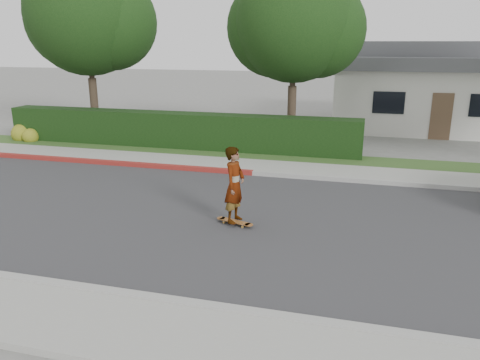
# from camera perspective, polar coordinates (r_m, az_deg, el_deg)

# --- Properties ---
(ground) EXTENTS (120.00, 120.00, 0.00)m
(ground) POSITION_cam_1_polar(r_m,az_deg,el_deg) (12.20, -7.50, -4.20)
(ground) COLOR slate
(ground) RESTS_ON ground
(road) EXTENTS (60.00, 8.00, 0.01)m
(road) POSITION_cam_1_polar(r_m,az_deg,el_deg) (12.19, -7.50, -4.18)
(road) COLOR #2D2D30
(road) RESTS_ON ground
(curb_near) EXTENTS (60.00, 0.20, 0.15)m
(curb_near) POSITION_cam_1_polar(r_m,az_deg,el_deg) (8.87, -17.75, -12.70)
(curb_near) COLOR #9E9E99
(curb_near) RESTS_ON ground
(sidewalk_near) EXTENTS (60.00, 1.60, 0.12)m
(sidewalk_near) POSITION_cam_1_polar(r_m,az_deg,el_deg) (8.25, -21.16, -15.56)
(sidewalk_near) COLOR gray
(sidewalk_near) RESTS_ON ground
(curb_far) EXTENTS (60.00, 0.20, 0.15)m
(curb_far) POSITION_cam_1_polar(r_m,az_deg,el_deg) (15.85, -1.94, 1.11)
(curb_far) COLOR #9E9E99
(curb_far) RESTS_ON ground
(curb_red_section) EXTENTS (12.00, 0.21, 0.15)m
(curb_red_section) POSITION_cam_1_polar(r_m,az_deg,el_deg) (17.90, -17.47, 2.16)
(curb_red_section) COLOR maroon
(curb_red_section) RESTS_ON ground
(sidewalk_far) EXTENTS (60.00, 1.60, 0.12)m
(sidewalk_far) POSITION_cam_1_polar(r_m,az_deg,el_deg) (16.69, -1.05, 1.86)
(sidewalk_far) COLOR gray
(sidewalk_far) RESTS_ON ground
(planting_strip) EXTENTS (60.00, 1.60, 0.10)m
(planting_strip) POSITION_cam_1_polar(r_m,az_deg,el_deg) (18.19, 0.33, 3.07)
(planting_strip) COLOR #2D4C1E
(planting_strip) RESTS_ON ground
(hedge) EXTENTS (15.00, 1.00, 1.50)m
(hedge) POSITION_cam_1_polar(r_m,az_deg,el_deg) (19.54, -7.82, 5.96)
(hedge) COLOR black
(hedge) RESTS_ON ground
(flowering_shrub) EXTENTS (1.40, 1.00, 0.90)m
(flowering_shrub) POSITION_cam_1_polar(r_m,az_deg,el_deg) (22.85, -24.77, 5.05)
(flowering_shrub) COLOR #2D4C19
(flowering_shrub) RESTS_ON ground
(tree_left) EXTENTS (5.99, 5.21, 8.00)m
(tree_left) POSITION_cam_1_polar(r_m,az_deg,el_deg) (22.64, -17.95, 18.26)
(tree_left) COLOR #33261C
(tree_left) RESTS_ON ground
(tree_center) EXTENTS (5.66, 4.84, 7.44)m
(tree_center) POSITION_cam_1_polar(r_m,az_deg,el_deg) (19.94, 6.68, 18.21)
(tree_center) COLOR #33261C
(tree_center) RESTS_ON ground
(house) EXTENTS (10.60, 8.60, 4.30)m
(house) POSITION_cam_1_polar(r_m,az_deg,el_deg) (26.85, 22.84, 10.60)
(house) COLOR beige
(house) RESTS_ON ground
(skateboard) EXTENTS (1.02, 0.49, 0.09)m
(skateboard) POSITION_cam_1_polar(r_m,az_deg,el_deg) (11.39, -0.65, -5.09)
(skateboard) COLOR #B27E31
(skateboard) RESTS_ON ground
(skateboarder) EXTENTS (0.55, 0.74, 1.84)m
(skateboarder) POSITION_cam_1_polar(r_m,az_deg,el_deg) (11.08, -0.66, -0.59)
(skateboarder) COLOR white
(skateboarder) RESTS_ON skateboard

